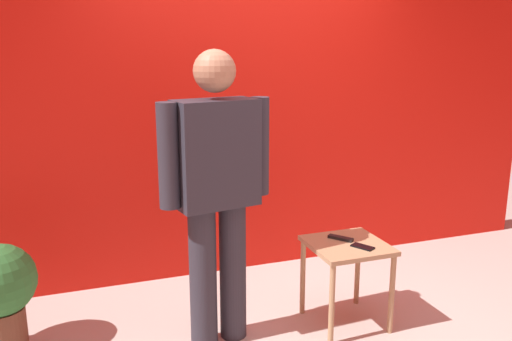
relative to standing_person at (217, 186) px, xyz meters
name	(u,v)px	position (x,y,z in m)	size (l,w,h in m)	color
back_wall_red	(248,86)	(0.56, 1.08, 0.50)	(5.49, 0.12, 3.04)	red
standing_person	(217,186)	(0.00, 0.00, 0.00)	(0.72, 0.33, 1.82)	#2D2D38
side_table	(347,257)	(0.86, -0.08, -0.54)	(0.49, 0.49, 0.57)	tan
cell_phone	(363,247)	(0.91, -0.18, -0.44)	(0.07, 0.14, 0.01)	black
tv_remote	(341,238)	(0.85, 0.00, -0.44)	(0.04, 0.17, 0.02)	black
potted_plant	(0,289)	(-1.27, 0.32, -0.61)	(0.44, 0.44, 0.69)	brown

